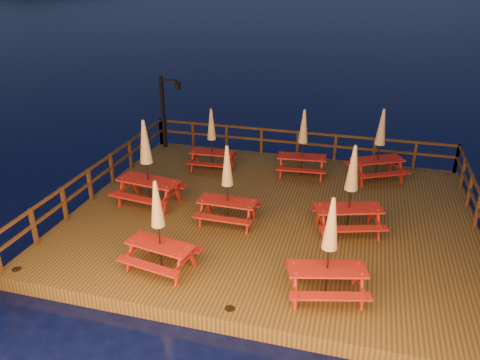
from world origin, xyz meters
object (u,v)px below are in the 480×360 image
at_px(lamp_post, 166,106).
at_px(picnic_table_1, 303,142).
at_px(picnic_table_2, 380,144).
at_px(picnic_table_0, 158,225).

relative_size(lamp_post, picnic_table_1, 1.22).
height_order(lamp_post, picnic_table_1, lamp_post).
xyz_separation_m(lamp_post, picnic_table_1, (5.81, -1.42, -0.51)).
xyz_separation_m(lamp_post, picnic_table_2, (8.43, -1.09, -0.45)).
xyz_separation_m(picnic_table_0, picnic_table_2, (5.13, 7.05, 0.09)).
relative_size(picnic_table_0, picnic_table_2, 0.93).
relative_size(lamp_post, picnic_table_2, 1.15).
height_order(picnic_table_1, picnic_table_2, picnic_table_2).
bearing_deg(picnic_table_1, picnic_table_0, -115.70).
distance_m(picnic_table_1, picnic_table_2, 2.64).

